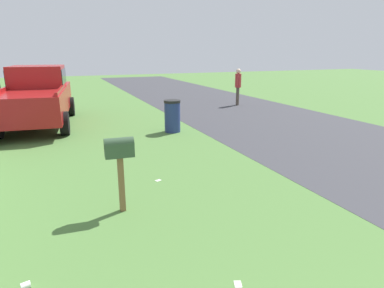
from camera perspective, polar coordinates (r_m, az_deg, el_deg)
mailbox at (r=5.52m, az=-12.25°, el=-1.58°), size 0.23×0.48×1.27m
pickup_truck at (r=13.37m, az=-24.81°, el=7.71°), size 5.58×2.65×2.09m
trash_bin at (r=11.11m, az=-3.37°, el=4.79°), size 0.54×0.54×1.06m
pedestrian at (r=16.83m, az=7.86°, el=10.09°), size 0.41×0.42×1.78m
litter_cup_midfield_a at (r=4.53m, az=-26.52°, el=-20.78°), size 0.10×0.12×0.08m
litter_wrapper_by_mailbox at (r=4.23m, az=7.85°, el=-22.58°), size 0.14×0.12×0.01m
litter_wrapper_far_scatter at (r=7.05m, az=-5.79°, el=-6.18°), size 0.12×0.14×0.01m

